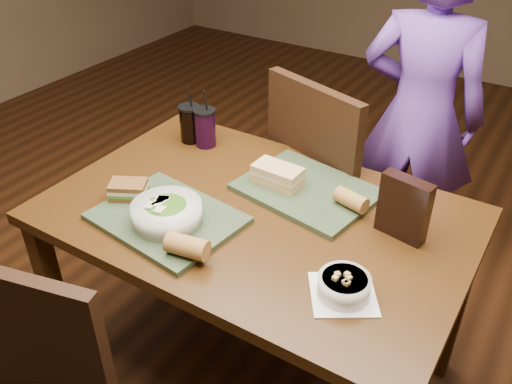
% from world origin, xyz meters
% --- Properties ---
extents(ground, '(6.00, 6.00, 0.00)m').
position_xyz_m(ground, '(0.00, 0.00, 0.00)').
color(ground, '#381C0B').
rests_on(ground, ground).
extents(dining_table, '(1.30, 0.85, 0.75)m').
position_xyz_m(dining_table, '(0.00, 0.00, 0.66)').
color(dining_table, '#3D230C').
rests_on(dining_table, ground).
extents(chair_far, '(0.56, 0.57, 1.02)m').
position_xyz_m(chair_far, '(-0.02, 0.52, 0.57)').
color(chair_far, black).
rests_on(chair_far, ground).
extents(diner, '(0.57, 0.40, 1.46)m').
position_xyz_m(diner, '(0.20, 0.99, 0.73)').
color(diner, '#6B3CA5').
rests_on(diner, ground).
extents(tray_near, '(0.46, 0.37, 0.02)m').
position_xyz_m(tray_near, '(-0.20, -0.19, 0.76)').
color(tray_near, '#324128').
rests_on(tray_near, dining_table).
extents(tray_far, '(0.47, 0.38, 0.02)m').
position_xyz_m(tray_far, '(0.09, 0.18, 0.76)').
color(tray_far, '#324128').
rests_on(tray_far, dining_table).
extents(salad_bowl, '(0.21, 0.21, 0.07)m').
position_xyz_m(salad_bowl, '(-0.18, -0.21, 0.80)').
color(salad_bowl, silver).
rests_on(salad_bowl, tray_near).
extents(soup_bowl, '(0.23, 0.23, 0.07)m').
position_xyz_m(soup_bowl, '(0.38, -0.19, 0.78)').
color(soup_bowl, white).
rests_on(soup_bowl, dining_table).
extents(sandwich_near, '(0.14, 0.12, 0.05)m').
position_xyz_m(sandwich_near, '(-0.37, -0.17, 0.79)').
color(sandwich_near, '#593819').
rests_on(sandwich_near, tray_near).
extents(sandwich_far, '(0.16, 0.09, 0.06)m').
position_xyz_m(sandwich_far, '(-0.01, 0.15, 0.80)').
color(sandwich_far, tan).
rests_on(sandwich_far, tray_far).
extents(baguette_near, '(0.13, 0.08, 0.06)m').
position_xyz_m(baguette_near, '(-0.03, -0.30, 0.80)').
color(baguette_near, '#AD7533').
rests_on(baguette_near, tray_near).
extents(baguette_far, '(0.11, 0.08, 0.05)m').
position_xyz_m(baguette_far, '(0.25, 0.15, 0.79)').
color(baguette_far, '#AD7533').
rests_on(baguette_far, tray_far).
extents(cup_cola, '(0.08, 0.08, 0.22)m').
position_xyz_m(cup_cola, '(-0.46, 0.26, 0.82)').
color(cup_cola, black).
rests_on(cup_cola, dining_table).
extents(cup_berry, '(0.08, 0.08, 0.22)m').
position_xyz_m(cup_berry, '(-0.39, 0.26, 0.82)').
color(cup_berry, black).
rests_on(cup_berry, dining_table).
extents(chip_bag, '(0.15, 0.07, 0.19)m').
position_xyz_m(chip_bag, '(0.42, 0.12, 0.85)').
color(chip_bag, black).
rests_on(chip_bag, dining_table).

